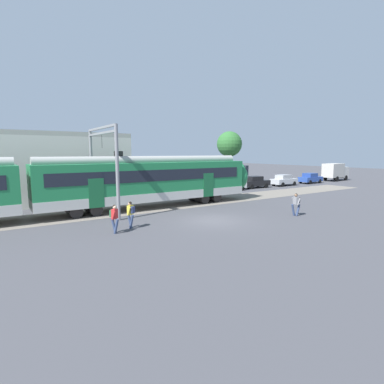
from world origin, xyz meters
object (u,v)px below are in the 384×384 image
parked_car_white (230,184)px  box_truck (335,171)px  pedestrian_grey (296,202)px  parked_car_blue (310,178)px  pedestrian_red (114,216)px  pedestrian_yellow (131,212)px  parked_car_black (255,182)px  parked_car_silver (284,180)px

parked_car_white → box_truck: bearing=1.2°
pedestrian_grey → parked_car_white: 14.79m
parked_car_blue → pedestrian_red: bearing=-161.8°
pedestrian_yellow → parked_car_blue: (32.91, 10.61, -0.21)m
parked_car_black → box_truck: box_truck is taller
parked_car_silver → box_truck: (13.09, 0.37, 0.79)m
parked_car_blue → box_truck: (7.10, 0.37, 0.79)m
parked_car_silver → parked_car_blue: same height
parked_car_white → parked_car_silver: bearing=0.7°
parked_car_white → parked_car_blue: size_ratio=0.99×
pedestrian_yellow → parked_car_blue: bearing=17.9°
pedestrian_grey → box_truck: 31.88m
pedestrian_red → pedestrian_yellow: size_ratio=1.00×
pedestrian_grey → box_truck: (28.52, 14.24, 0.58)m
pedestrian_yellow → parked_car_black: bearing=26.9°
parked_car_blue → parked_car_white: bearing=-179.6°
pedestrian_red → parked_car_white: (18.18, 11.07, -0.21)m
pedestrian_red → pedestrian_yellow: (1.23, 0.58, 0.00)m
box_truck → pedestrian_grey: bearing=-153.5°
parked_car_blue → box_truck: 7.15m
pedestrian_grey → parked_car_black: 17.43m
pedestrian_yellow → parked_car_blue: size_ratio=0.41×
parked_car_white → box_truck: 23.08m
parked_car_black → parked_car_blue: size_ratio=1.01×
pedestrian_yellow → pedestrian_grey: size_ratio=1.00×
parked_car_silver → parked_car_blue: size_ratio=1.00×
parked_car_black → box_truck: bearing=0.1°
parked_car_blue → parked_car_black: bearing=178.3°
parked_car_white → parked_car_black: (4.65, 0.46, 0.00)m
pedestrian_red → pedestrian_grey: size_ratio=1.00×
parked_car_white → parked_car_black: size_ratio=0.99×
pedestrian_yellow → parked_car_white: size_ratio=0.42×
pedestrian_red → parked_car_blue: size_ratio=0.41×
parked_car_white → box_truck: (23.06, 0.50, 0.79)m
parked_car_silver → parked_car_blue: bearing=-0.1°
pedestrian_grey → box_truck: box_truck is taller
pedestrian_yellow → parked_car_blue: 34.58m
pedestrian_red → box_truck: size_ratio=0.31×
parked_car_white → parked_car_black: bearing=5.6°
parked_car_silver → parked_car_white: bearing=-179.3°
parked_car_silver → box_truck: box_truck is taller
pedestrian_red → parked_car_silver: pedestrian_red is taller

